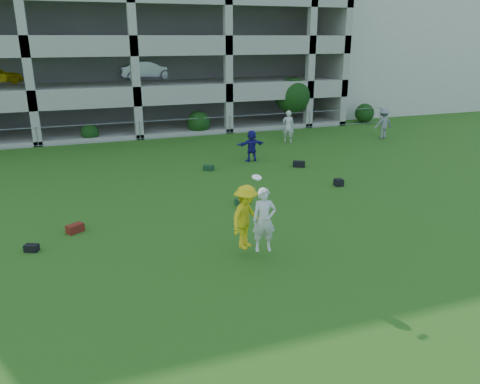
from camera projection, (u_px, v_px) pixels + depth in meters
name	position (u px, v px, depth m)	size (l,w,h in m)	color
ground	(244.00, 277.00, 12.71)	(100.00, 100.00, 0.00)	#235114
stucco_building	(371.00, 51.00, 43.53)	(16.00, 14.00, 10.00)	beige
bystander_d	(252.00, 146.00, 24.35)	(1.52, 0.49, 1.64)	navy
bystander_e	(288.00, 126.00, 28.69)	(0.72, 0.47, 1.97)	silver
bystander_f	(383.00, 123.00, 29.81)	(1.24, 0.71, 1.92)	gray
bag_red_a	(75.00, 228.00, 15.60)	(0.55, 0.30, 0.28)	#5B140F
bag_black_b	(32.00, 248.00, 14.22)	(0.40, 0.25, 0.22)	black
bag_green_c	(242.00, 202.00, 18.10)	(0.50, 0.35, 0.26)	#143819
crate_d	(339.00, 182.00, 20.48)	(0.35, 0.35, 0.30)	black
bag_black_e	(299.00, 164.00, 23.43)	(0.60, 0.30, 0.30)	black
bag_green_g	(209.00, 168.00, 22.86)	(0.50, 0.30, 0.25)	#12331B
frisbee_contest	(250.00, 218.00, 13.51)	(1.43, 1.60, 2.34)	yellow
parking_garage	(118.00, 40.00, 35.53)	(30.00, 14.00, 12.00)	#9E998C
fence	(140.00, 130.00, 29.48)	(36.06, 0.06, 1.20)	gray
shrub_row	(206.00, 111.00, 31.30)	(34.38, 2.52, 3.50)	#163D11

